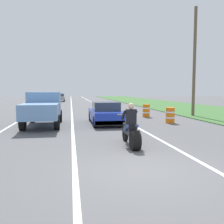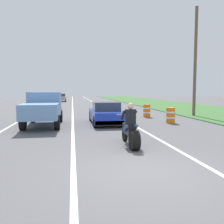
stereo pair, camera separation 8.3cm
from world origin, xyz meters
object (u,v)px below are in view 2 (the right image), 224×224
at_px(motorcycle_with_rider, 130,131).
at_px(construction_barrel_mid, 147,111).
at_px(construction_barrel_nearest, 171,115).
at_px(distant_car_far_ahead, 61,97).
at_px(pickup_truck_left_lane_light_blue, 43,107).
at_px(sports_car_blue, 106,114).

relative_size(motorcycle_with_rider, construction_barrel_mid, 2.21).
relative_size(motorcycle_with_rider, construction_barrel_nearest, 2.21).
bearing_deg(distant_car_far_ahead, motorcycle_with_rider, -83.67).
bearing_deg(pickup_truck_left_lane_light_blue, sports_car_blue, 4.54).
xyz_separation_m(construction_barrel_nearest, construction_barrel_mid, (-0.42, 3.66, 0.00)).
bearing_deg(construction_barrel_mid, pickup_truck_left_lane_light_blue, -154.59).
relative_size(motorcycle_with_rider, pickup_truck_left_lane_light_blue, 0.46).
bearing_deg(construction_barrel_mid, sports_car_blue, -138.71).
relative_size(sports_car_blue, distant_car_far_ahead, 1.08).
bearing_deg(construction_barrel_nearest, motorcycle_with_rider, -124.67).
xyz_separation_m(sports_car_blue, distant_car_far_ahead, (-4.16, 31.55, 0.14)).
height_order(pickup_truck_left_lane_light_blue, distant_car_far_ahead, pickup_truck_left_lane_light_blue).
relative_size(construction_barrel_nearest, construction_barrel_mid, 1.00).
bearing_deg(distant_car_far_ahead, construction_barrel_mid, -74.52).
xyz_separation_m(construction_barrel_nearest, distant_car_far_ahead, (-8.26, 31.98, 0.27)).
distance_m(motorcycle_with_rider, sports_car_blue, 6.30).
distance_m(motorcycle_with_rider, construction_barrel_mid, 10.21).
height_order(motorcycle_with_rider, pickup_truck_left_lane_light_blue, pickup_truck_left_lane_light_blue).
height_order(sports_car_blue, construction_barrel_mid, sports_car_blue).
distance_m(construction_barrel_nearest, distant_car_far_ahead, 33.03).
relative_size(construction_barrel_mid, distant_car_far_ahead, 0.25).
distance_m(pickup_truck_left_lane_light_blue, construction_barrel_nearest, 7.88).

